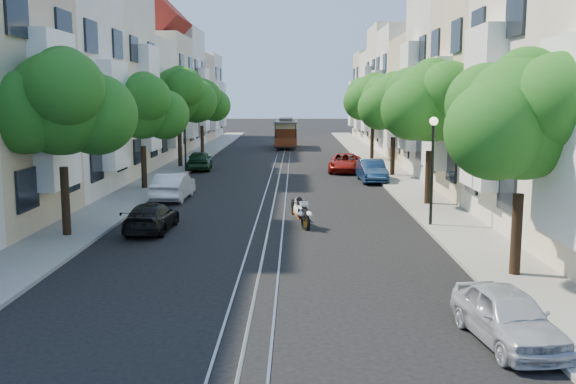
{
  "coord_description": "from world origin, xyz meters",
  "views": [
    {
      "loc": [
        1.03,
        -20.55,
        5.05
      ],
      "look_at": [
        0.74,
        4.92,
        1.25
      ],
      "focal_mm": 40.0,
      "sensor_mm": 36.0,
      "label": 1
    }
  ],
  "objects_px": {
    "cable_car": "(286,132)",
    "parked_car_w_mid": "(173,186)",
    "tree_e_a": "(525,121)",
    "parked_car_e_near": "(507,316)",
    "parked_car_w_far": "(200,160)",
    "lamp_west": "(185,130)",
    "tree_w_b": "(143,109)",
    "tree_w_c": "(179,96)",
    "tree_e_c": "(395,104)",
    "tree_w_d": "(202,102)",
    "tree_e_b": "(432,104)",
    "tree_w_a": "(62,106)",
    "sportbike_rider": "(300,211)",
    "tree_e_d": "(374,99)",
    "parked_car_e_mid": "(372,171)",
    "lamp_east": "(433,155)",
    "parked_car_w_near": "(151,217)",
    "parked_car_e_far": "(345,163)"
  },
  "relations": [
    {
      "from": "parked_car_w_far",
      "to": "lamp_west",
      "type": "bearing_deg",
      "value": 61.68
    },
    {
      "from": "parked_car_e_far",
      "to": "parked_car_w_near",
      "type": "xyz_separation_m",
      "value": [
        -8.8,
        -19.32,
        -0.09
      ]
    },
    {
      "from": "tree_e_c",
      "to": "parked_car_w_near",
      "type": "xyz_separation_m",
      "value": [
        -11.66,
        -16.81,
        -4.06
      ]
    },
    {
      "from": "parked_car_w_mid",
      "to": "parked_car_w_far",
      "type": "relative_size",
      "value": 1.03
    },
    {
      "from": "tree_e_d",
      "to": "tree_w_c",
      "type": "relative_size",
      "value": 0.97
    },
    {
      "from": "parked_car_e_mid",
      "to": "parked_car_w_mid",
      "type": "xyz_separation_m",
      "value": [
        -10.58,
        -6.8,
        0.01
      ]
    },
    {
      "from": "tree_e_d",
      "to": "tree_w_d",
      "type": "relative_size",
      "value": 1.05
    },
    {
      "from": "tree_e_a",
      "to": "lamp_west",
      "type": "height_order",
      "value": "tree_e_a"
    },
    {
      "from": "tree_w_a",
      "to": "sportbike_rider",
      "type": "relative_size",
      "value": 3.82
    },
    {
      "from": "tree_w_a",
      "to": "parked_car_w_mid",
      "type": "bearing_deg",
      "value": 76.09
    },
    {
      "from": "tree_w_b",
      "to": "tree_w_c",
      "type": "bearing_deg",
      "value": 90.0
    },
    {
      "from": "parked_car_e_near",
      "to": "parked_car_w_mid",
      "type": "distance_m",
      "value": 21.23
    },
    {
      "from": "tree_e_b",
      "to": "sportbike_rider",
      "type": "distance_m",
      "value": 8.85
    },
    {
      "from": "cable_car",
      "to": "tree_e_a",
      "type": "bearing_deg",
      "value": -80.91
    },
    {
      "from": "tree_w_c",
      "to": "tree_w_d",
      "type": "distance_m",
      "value": 11.01
    },
    {
      "from": "parked_car_e_near",
      "to": "parked_car_w_far",
      "type": "bearing_deg",
      "value": 101.58
    },
    {
      "from": "tree_e_a",
      "to": "tree_e_d",
      "type": "distance_m",
      "value": 34.0
    },
    {
      "from": "tree_e_a",
      "to": "cable_car",
      "type": "xyz_separation_m",
      "value": [
        -7.15,
        45.95,
        -2.79
      ]
    },
    {
      "from": "tree_e_b",
      "to": "parked_car_w_mid",
      "type": "bearing_deg",
      "value": 172.04
    },
    {
      "from": "tree_w_d",
      "to": "parked_car_w_near",
      "type": "bearing_deg",
      "value": -85.23
    },
    {
      "from": "tree_e_d",
      "to": "tree_w_a",
      "type": "height_order",
      "value": "tree_e_d"
    },
    {
      "from": "cable_car",
      "to": "tree_w_a",
      "type": "bearing_deg",
      "value": -99.79
    },
    {
      "from": "tree_e_c",
      "to": "tree_w_d",
      "type": "bearing_deg",
      "value": 131.99
    },
    {
      "from": "tree_w_d",
      "to": "tree_e_a",
      "type": "bearing_deg",
      "value": -69.73
    },
    {
      "from": "tree_w_c",
      "to": "parked_car_w_near",
      "type": "height_order",
      "value": "tree_w_c"
    },
    {
      "from": "tree_w_a",
      "to": "parked_car_e_far",
      "type": "xyz_separation_m",
      "value": [
        11.54,
        20.51,
        -4.11
      ]
    },
    {
      "from": "lamp_east",
      "to": "tree_e_c",
      "type": "bearing_deg",
      "value": 86.56
    },
    {
      "from": "tree_w_d",
      "to": "lamp_west",
      "type": "xyz_separation_m",
      "value": [
        0.84,
        -13.98,
        -1.75
      ]
    },
    {
      "from": "tree_e_a",
      "to": "parked_car_e_near",
      "type": "distance_m",
      "value": 6.41
    },
    {
      "from": "tree_e_c",
      "to": "cable_car",
      "type": "distance_m",
      "value": 24.23
    },
    {
      "from": "parked_car_e_near",
      "to": "parked_car_e_far",
      "type": "distance_m",
      "value": 30.33
    },
    {
      "from": "tree_e_b",
      "to": "parked_car_e_near",
      "type": "height_order",
      "value": "tree_e_b"
    },
    {
      "from": "tree_e_d",
      "to": "tree_w_b",
      "type": "bearing_deg",
      "value": -130.27
    },
    {
      "from": "cable_car",
      "to": "parked_car_w_mid",
      "type": "relative_size",
      "value": 1.73
    },
    {
      "from": "lamp_west",
      "to": "parked_car_e_far",
      "type": "relative_size",
      "value": 0.92
    },
    {
      "from": "tree_e_d",
      "to": "lamp_east",
      "type": "xyz_separation_m",
      "value": [
        -0.96,
        -26.98,
        -2.02
      ]
    },
    {
      "from": "tree_w_a",
      "to": "lamp_east",
      "type": "relative_size",
      "value": 1.61
    },
    {
      "from": "tree_e_d",
      "to": "parked_car_w_mid",
      "type": "bearing_deg",
      "value": -121.11
    },
    {
      "from": "tree_e_b",
      "to": "parked_car_e_mid",
      "type": "distance_m",
      "value": 9.58
    },
    {
      "from": "sportbike_rider",
      "to": "cable_car",
      "type": "height_order",
      "value": "cable_car"
    },
    {
      "from": "tree_e_d",
      "to": "tree_w_c",
      "type": "height_order",
      "value": "tree_w_c"
    },
    {
      "from": "tree_e_a",
      "to": "parked_car_e_near",
      "type": "xyz_separation_m",
      "value": [
        -1.85,
        -4.8,
        -3.82
      ]
    },
    {
      "from": "tree_e_d",
      "to": "parked_car_e_mid",
      "type": "xyz_separation_m",
      "value": [
        -1.66,
        -13.49,
        -4.21
      ]
    },
    {
      "from": "tree_e_d",
      "to": "parked_car_e_far",
      "type": "relative_size",
      "value": 1.51
    },
    {
      "from": "parked_car_w_mid",
      "to": "tree_e_b",
      "type": "bearing_deg",
      "value": 174.01
    },
    {
      "from": "lamp_east",
      "to": "parked_car_w_near",
      "type": "relative_size",
      "value": 1.12
    },
    {
      "from": "lamp_east",
      "to": "parked_car_w_far",
      "type": "relative_size",
      "value": 1.05
    },
    {
      "from": "tree_w_b",
      "to": "parked_car_e_near",
      "type": "distance_m",
      "value": 25.45
    },
    {
      "from": "tree_w_c",
      "to": "parked_car_e_mid",
      "type": "distance_m",
      "value": 15.42
    },
    {
      "from": "tree_e_b",
      "to": "tree_w_c",
      "type": "relative_size",
      "value": 0.94
    }
  ]
}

